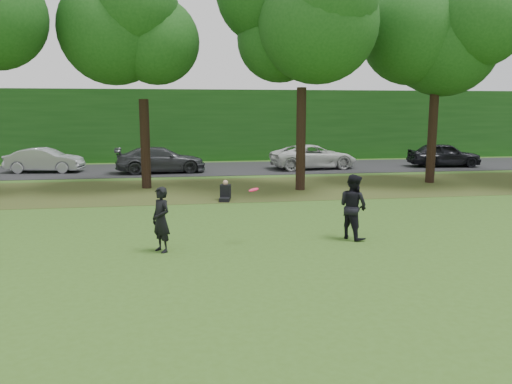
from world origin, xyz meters
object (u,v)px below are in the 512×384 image
at_px(player_right, 353,207).
at_px(seated_person, 225,193).
at_px(player_left, 161,220).
at_px(frisbee, 254,190).

relative_size(player_right, seated_person, 2.24).
relative_size(player_left, frisbee, 4.57).
height_order(player_left, seated_person, player_left).
xyz_separation_m(player_left, frisbee, (2.49, 0.41, 0.65)).
relative_size(player_right, frisbee, 4.99).
distance_m(player_left, seated_person, 7.43).
bearing_deg(player_right, frisbee, 63.60).
relative_size(player_left, seated_person, 2.06).
xyz_separation_m(player_left, seated_person, (2.33, 7.04, -0.54)).
xyz_separation_m(player_right, frisbee, (-2.88, -0.10, 0.58)).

